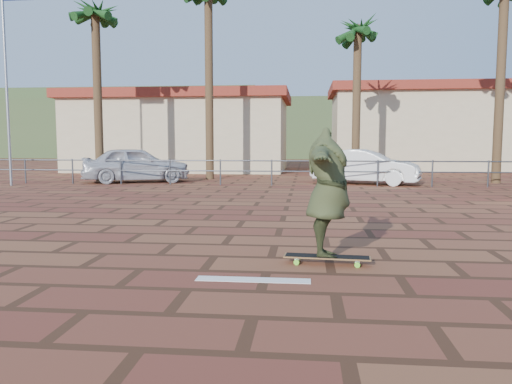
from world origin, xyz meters
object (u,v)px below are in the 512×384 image
(longboard, at_px, (327,257))
(car_white, at_px, (366,167))
(skateboarder, at_px, (328,193))
(car_silver, at_px, (137,164))

(longboard, xyz_separation_m, car_white, (2.04, 13.32, 0.59))
(longboard, xyz_separation_m, skateboarder, (-0.00, 0.00, 0.90))
(longboard, xyz_separation_m, car_silver, (-7.32, 13.32, 0.64))
(car_silver, bearing_deg, skateboarder, -170.32)
(longboard, height_order, car_white, car_white)
(car_white, bearing_deg, car_silver, 107.66)
(car_silver, height_order, car_white, car_silver)
(longboard, relative_size, car_silver, 0.28)
(longboard, distance_m, car_white, 13.48)
(car_white, bearing_deg, skateboarder, -171.04)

